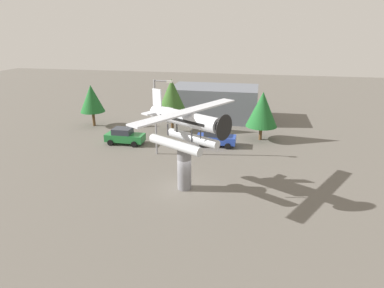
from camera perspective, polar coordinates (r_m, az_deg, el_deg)
ground_plane at (r=26.45m, az=-1.31°, el=-7.66°), size 140.00×140.00×0.00m
display_pedestal at (r=25.68m, az=-1.34°, el=-4.09°), size 1.10×1.10×3.60m
floatplane_monument at (r=24.41m, az=-1.18°, el=3.32°), size 7.07×9.61×4.00m
car_near_green at (r=36.76m, az=-11.61°, el=1.36°), size 4.20×2.02×1.76m
car_mid_blue at (r=35.54m, az=4.10°, el=1.09°), size 4.20×2.02×1.76m
streetlight_primary at (r=32.20m, az=-6.01°, el=5.54°), size 1.84×0.28×7.47m
storefront_building at (r=46.39m, az=3.87°, el=7.18°), size 11.78×7.24×4.42m
tree_west at (r=44.06m, az=-16.97°, el=7.51°), size 3.09×3.09×5.30m
tree_east at (r=39.70m, az=-3.52°, el=8.27°), size 3.61×3.61×6.40m
tree_center_back at (r=37.45m, az=12.06°, el=5.89°), size 3.50×3.50×5.49m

